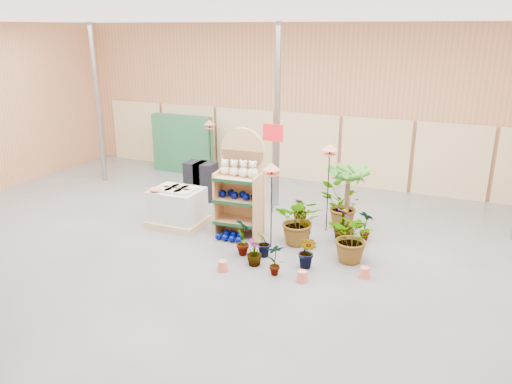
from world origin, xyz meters
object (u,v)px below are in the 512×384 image
bird_table_front (272,169)px  potted_plant_2 (299,220)px  display_shelf (241,186)px  pallet_stack (177,207)px

bird_table_front → potted_plant_2: 1.31m
display_shelf → potted_plant_2: 1.48m
pallet_stack → potted_plant_2: (2.91, 0.10, 0.10)m
bird_table_front → potted_plant_2: size_ratio=1.70×
bird_table_front → pallet_stack: bearing=173.3°
pallet_stack → bird_table_front: size_ratio=0.67×
pallet_stack → bird_table_front: 2.75m
bird_table_front → display_shelf: bearing=152.1°
display_shelf → pallet_stack: display_shelf is taller
pallet_stack → potted_plant_2: 2.91m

